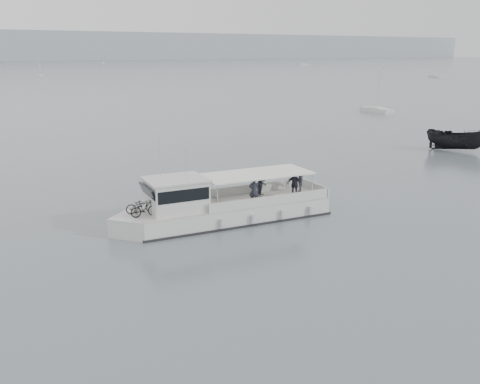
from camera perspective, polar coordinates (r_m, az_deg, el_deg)
ground at (r=28.97m, az=-2.52°, el=-4.20°), size 1400.00×1400.00×0.00m
tour_boat at (r=30.13m, az=-2.74°, el=-1.68°), size 12.98×4.32×5.40m
dark_motorboat at (r=56.15m, az=22.08°, el=5.20°), size 4.79×5.89×2.17m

